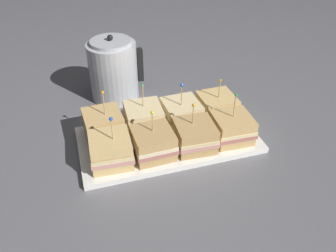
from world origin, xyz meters
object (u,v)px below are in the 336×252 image
Objects in this scene: serving_platter at (168,140)px; kettle_steel at (114,70)px; sandwich_back_center_left at (144,118)px; sandwich_back_far_right at (217,107)px; sandwich_front_far_right at (232,128)px; sandwich_front_far_left at (111,150)px; sandwich_front_center_right at (195,136)px; sandwich_back_center_right at (181,113)px; sandwich_back_far_left at (103,125)px; sandwich_front_center_left at (153,143)px.

serving_platter is 2.28× the size of kettle_steel.
sandwich_back_far_right is at bearing -0.20° from sandwich_back_center_left.
sandwich_front_far_left is at bearing -179.85° from sandwich_front_far_right.
sandwich_back_center_right is (0.00, 0.12, 0.00)m from sandwich_front_center_right.
sandwich_front_center_right is 0.12m from sandwich_back_center_right.
kettle_steel reaches higher than sandwich_back_center_right.
sandwich_front_center_right is at bearing -178.08° from sandwich_front_far_right.
sandwich_front_far_left is 0.94× the size of sandwich_back_far_left.
sandwich_front_far_right is 0.96× the size of sandwich_back_far_left.
sandwich_back_far_left is at bearing 179.06° from sandwich_back_center_right.
serving_platter is at bearing -136.57° from sandwich_back_center_right.
sandwich_front_center_left is at bearing -135.52° from serving_platter.
serving_platter is 0.10m from sandwich_front_center_left.
sandwich_back_far_left is 0.28m from kettle_steel.
sandwich_front_center_left is at bearing -91.42° from sandwich_back_center_left.
kettle_steel reaches higher than sandwich_front_center_left.
kettle_steel is (-0.17, 0.39, 0.05)m from sandwich_front_center_right.
serving_platter is 3.53× the size of sandwich_front_far_left.
sandwich_front_center_right is at bearing -0.67° from sandwich_front_center_left.
sandwich_front_center_right is at bearing -90.24° from sandwich_back_center_right.
sandwich_front_far_right is 1.08× the size of sandwich_back_far_right.
sandwich_back_center_right reaches higher than sandwich_front_center_left.
sandwich_back_center_left is 1.11× the size of sandwich_back_far_right.
sandwich_back_far_left is 0.13m from sandwich_back_center_left.
sandwich_back_center_right is (0.13, 0.12, 0.00)m from sandwich_front_center_left.
sandwich_front_center_right is at bearing -0.71° from sandwich_front_far_left.
sandwich_front_center_left is 0.13m from sandwich_back_center_left.
sandwich_back_center_right is (-0.12, 0.12, 0.00)m from sandwich_front_far_right.
sandwich_front_center_left is 1.01× the size of sandwich_back_far_right.
serving_platter is at bearing 18.08° from sandwich_front_far_left.
sandwich_back_far_left is (-0.12, 0.13, 0.00)m from sandwich_front_center_left.
serving_platter is 0.36m from kettle_steel.
sandwich_back_far_left reaches higher than sandwich_back_center_left.
kettle_steel reaches higher than sandwich_front_far_left.
sandwich_back_far_left is at bearing 90.64° from sandwich_front_far_left.
sandwich_back_center_left reaches higher than sandwich_front_far_right.
sandwich_front_far_right is at bearing 1.92° from sandwich_front_center_right.
sandwich_back_far_left is 1.06× the size of sandwich_back_center_right.
kettle_steel reaches higher than sandwich_back_far_right.
sandwich_front_far_right is 0.17m from sandwich_back_center_right.
sandwich_front_center_right is 0.89× the size of sandwich_back_far_left.
sandwich_front_center_left is at bearing -136.04° from sandwich_back_center_right.
serving_platter is 0.20m from sandwich_front_far_left.
sandwich_front_center_left is (-0.06, -0.06, 0.05)m from serving_platter.
sandwich_front_center_right is 0.91× the size of sandwich_back_center_left.
sandwich_front_center_left is (0.12, -0.00, -0.00)m from sandwich_front_far_left.
sandwich_front_far_right reaches higher than sandwich_front_center_left.
kettle_steel is (-0.11, 0.33, 0.10)m from serving_platter.
sandwich_front_far_left is 1.06× the size of sandwich_front_center_right.
sandwich_front_center_left is at bearing -45.54° from sandwich_back_far_left.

